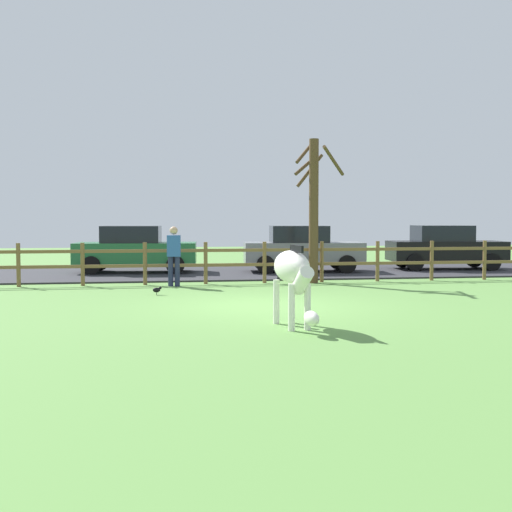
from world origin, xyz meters
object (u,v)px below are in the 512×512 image
object	(u,v)px
zebra	(293,273)
bare_tree	(314,206)
parked_car_black	(445,247)
visitor_near_fence	(174,253)
parked_car_green	(135,249)
parked_car_grey	(302,248)
crow_on_grass	(157,290)

from	to	relation	value
zebra	bare_tree	bearing A→B (deg)	73.42
parked_car_black	visitor_near_fence	xyz separation A→B (m)	(-9.80, -4.19, 0.06)
parked_car_green	visitor_near_fence	bearing A→B (deg)	-75.95
zebra	parked_car_green	bearing A→B (deg)	103.46
bare_tree	zebra	distance (m)	8.19
visitor_near_fence	parked_car_grey	bearing A→B (deg)	40.90
bare_tree	parked_car_grey	distance (m)	3.81
zebra	crow_on_grass	distance (m)	5.84
parked_car_black	zebra	bearing A→B (deg)	-124.99
bare_tree	parked_car_black	distance (m)	7.06
bare_tree	parked_car_green	size ratio (longest dim) A/B	1.00
bare_tree	parked_car_grey	xyz separation A→B (m)	(0.48, 3.52, -1.38)
crow_on_grass	visitor_near_fence	world-z (taller)	visitor_near_fence
parked_car_grey	zebra	bearing A→B (deg)	-103.89
bare_tree	crow_on_grass	distance (m)	5.53
bare_tree	parked_car_grey	size ratio (longest dim) A/B	1.00
zebra	parked_car_grey	world-z (taller)	parked_car_grey
crow_on_grass	parked_car_green	size ratio (longest dim) A/B	0.05
crow_on_grass	parked_car_grey	distance (m)	7.77
parked_car_grey	parked_car_black	size ratio (longest dim) A/B	0.99
crow_on_grass	visitor_near_fence	xyz separation A→B (m)	(0.49, 2.02, 0.78)
crow_on_grass	visitor_near_fence	bearing A→B (deg)	76.26
parked_car_green	bare_tree	bearing A→B (deg)	-38.42
parked_car_grey	parked_car_green	world-z (taller)	same
zebra	crow_on_grass	size ratio (longest dim) A/B	8.99
crow_on_grass	parked_car_black	bearing A→B (deg)	31.07
zebra	parked_car_green	xyz separation A→B (m)	(-2.83, 11.82, -0.08)
parked_car_green	parked_car_black	xyz separation A→B (m)	(10.92, -0.27, 0.00)
bare_tree	crow_on_grass	size ratio (longest dim) A/B	19.20
parked_car_green	visitor_near_fence	world-z (taller)	visitor_near_fence
parked_car_green	parked_car_black	bearing A→B (deg)	-1.41
bare_tree	parked_car_green	bearing A→B (deg)	141.58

